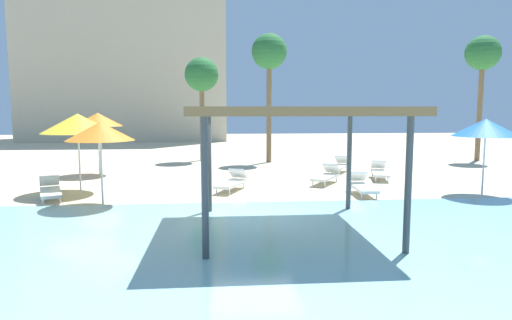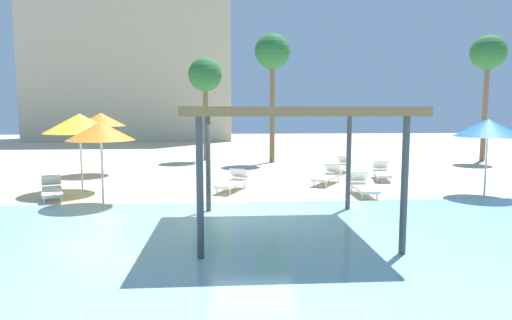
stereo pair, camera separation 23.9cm
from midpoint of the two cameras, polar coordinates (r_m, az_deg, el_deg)
name	(u,v)px [view 2 (the right image)]	position (r m, az deg, el deg)	size (l,w,h in m)	color
ground_plane	(253,215)	(12.47, 0.10, -7.01)	(80.00, 80.00, 0.00)	beige
lagoon_water	(272,290)	(7.49, 3.02, -16.32)	(44.00, 13.50, 0.04)	#8CC6CC
shade_pavilion	(290,114)	(10.56, 4.98, 5.88)	(4.72, 4.72, 2.97)	#42474C
beach_umbrella_blue_1	(488,128)	(16.74, 27.97, 3.67)	(2.15, 2.15, 2.60)	silver
beach_umbrella_yellow_2	(80,123)	(16.80, -21.29, 4.40)	(2.49, 2.49, 2.77)	silver
beach_umbrella_orange_5	(101,131)	(14.24, -18.85, 3.51)	(2.04, 2.04, 2.54)	silver
beach_umbrella_orange_6	(101,119)	(21.05, -18.96, 4.93)	(2.16, 2.16, 2.76)	silver
lounge_chair_0	(52,189)	(15.92, -24.30, -3.41)	(1.25, 1.98, 0.74)	white
lounge_chair_1	(363,185)	(15.65, 13.94, -3.18)	(0.69, 1.92, 0.74)	white
lounge_chair_2	(233,181)	(16.06, -2.52, -2.74)	(1.29, 1.98, 0.74)	white
lounge_chair_3	(382,172)	(19.29, 16.18, -1.43)	(1.05, 1.99, 0.74)	white
lounge_chair_5	(328,175)	(17.72, 9.61, -1.95)	(1.54, 1.92, 0.74)	white
lounge_chair_6	(342,166)	(20.88, 11.24, -0.70)	(1.47, 1.94, 0.74)	white
palm_tree_0	(272,55)	(24.51, 2.41, 13.30)	(1.90, 1.90, 6.94)	brown
palm_tree_1	(488,56)	(28.28, 27.82, 11.71)	(1.90, 1.90, 6.97)	brown
palm_tree_2	(205,77)	(25.55, -6.28, 10.56)	(1.90, 1.90, 5.80)	brown
hotel_block_0	(134,39)	(45.57, -15.16, 14.69)	(18.35, 8.99, 19.07)	beige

